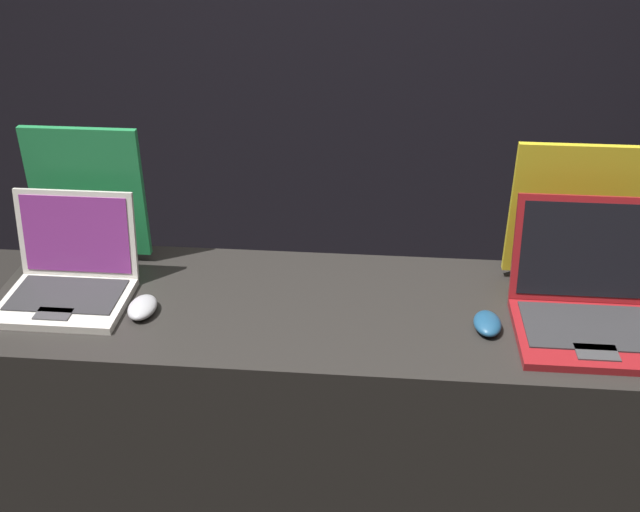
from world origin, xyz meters
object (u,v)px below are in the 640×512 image
object	(u,v)px
laptop_front	(70,275)
mouse_front	(142,307)
promo_stand_front	(88,199)
mouse_back	(487,323)
laptop_back	(586,301)
promo_stand_back	(576,218)

from	to	relation	value
laptop_front	mouse_front	size ratio (longest dim) A/B	2.92
promo_stand_front	mouse_back	distance (m)	1.13
laptop_front	mouse_back	size ratio (longest dim) A/B	3.05
promo_stand_front	mouse_back	size ratio (longest dim) A/B	3.75
promo_stand_front	mouse_back	world-z (taller)	promo_stand_front
laptop_front	laptop_back	size ratio (longest dim) A/B	0.92
promo_stand_front	laptop_front	bearing A→B (deg)	-90.00
mouse_front	mouse_back	world-z (taller)	mouse_front
laptop_back	promo_stand_back	bearing A→B (deg)	90.00
laptop_front	promo_stand_back	distance (m)	1.35
mouse_back	promo_stand_back	bearing A→B (deg)	47.57
promo_stand_front	promo_stand_back	bearing A→B (deg)	0.01
mouse_front	laptop_front	bearing A→B (deg)	161.29
laptop_back	promo_stand_back	world-z (taller)	promo_stand_back
laptop_front	laptop_back	bearing A→B (deg)	-0.97
laptop_back	promo_stand_front	bearing A→B (deg)	170.70
laptop_back	mouse_back	bearing A→B (deg)	-169.22
mouse_front	promo_stand_back	bearing A→B (deg)	13.47
laptop_front	laptop_back	distance (m)	1.33
laptop_front	promo_stand_back	bearing A→B (deg)	8.35
laptop_back	mouse_back	world-z (taller)	laptop_back
laptop_back	mouse_back	size ratio (longest dim) A/B	3.30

